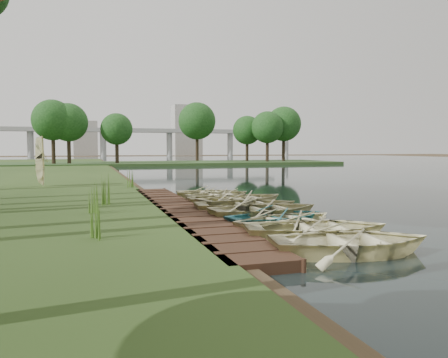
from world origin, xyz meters
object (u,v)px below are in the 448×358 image
object	(u,v)px
boardwalk	(181,212)
rowboat_2	(289,218)
stored_rowboat	(43,181)
rowboat_0	(352,238)
rowboat_1	(317,225)

from	to	relation	value
boardwalk	rowboat_2	world-z (taller)	rowboat_2
boardwalk	stored_rowboat	world-z (taller)	stored_rowboat
boardwalk	stored_rowboat	xyz separation A→B (m)	(-5.72, 11.57, 0.45)
rowboat_0	stored_rowboat	bearing A→B (deg)	33.53
rowboat_1	rowboat_2	bearing A→B (deg)	14.47
rowboat_2	stored_rowboat	xyz separation A→B (m)	(-8.16, 15.46, 0.18)
rowboat_0	rowboat_2	world-z (taller)	rowboat_0
rowboat_1	rowboat_2	world-z (taller)	rowboat_1
rowboat_1	boardwalk	bearing A→B (deg)	36.43
rowboat_2	stored_rowboat	bearing A→B (deg)	7.73
rowboat_2	boardwalk	bearing A→B (deg)	11.99
stored_rowboat	rowboat_2	bearing A→B (deg)	-152.23
rowboat_1	rowboat_2	size ratio (longest dim) A/B	1.09
boardwalk	rowboat_1	size ratio (longest dim) A/B	4.15
rowboat_2	stored_rowboat	world-z (taller)	stored_rowboat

